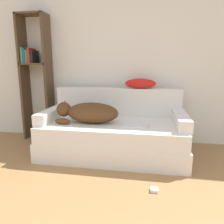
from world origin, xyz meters
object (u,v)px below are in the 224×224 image
object	(u,v)px
power_adapter	(154,190)
throw_pillow	(140,84)
dog	(88,113)
laptop	(136,125)
couch	(113,138)
bookshelf	(35,72)

from	to	relation	value
power_adapter	throw_pillow	bearing A→B (deg)	99.62
dog	throw_pillow	distance (m)	0.86
laptop	couch	bearing A→B (deg)	159.36
throw_pillow	bookshelf	distance (m)	1.59
laptop	bookshelf	world-z (taller)	bookshelf
dog	power_adapter	size ratio (longest dim) A/B	11.26
couch	throw_pillow	xyz separation A→B (m)	(0.31, 0.40, 0.68)
bookshelf	dog	bearing A→B (deg)	-29.27
bookshelf	power_adapter	size ratio (longest dim) A/B	26.56
dog	throw_pillow	xyz separation A→B (m)	(0.61, 0.50, 0.33)
throw_pillow	bookshelf	xyz separation A→B (m)	(-1.58, 0.04, 0.15)
couch	throw_pillow	bearing A→B (deg)	51.92
throw_pillow	power_adapter	bearing A→B (deg)	-80.38
bookshelf	power_adapter	world-z (taller)	bookshelf
couch	power_adapter	size ratio (longest dim) A/B	25.80
couch	bookshelf	world-z (taller)	bookshelf
couch	bookshelf	distance (m)	1.58
throw_pillow	power_adapter	world-z (taller)	throw_pillow
laptop	dog	bearing A→B (deg)	-179.47
throw_pillow	dog	bearing A→B (deg)	-140.75
laptop	power_adapter	size ratio (longest dim) A/B	4.62
bookshelf	laptop	bearing A→B (deg)	-20.37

